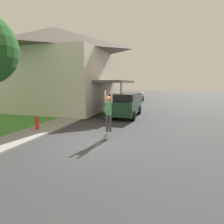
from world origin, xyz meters
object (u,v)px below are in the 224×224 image
object	(u,v)px
suv_parked	(126,104)
car_down_street	(136,97)
skateboarder	(109,111)
skateboard	(106,135)
fire_hydrant	(37,123)

from	to	relation	value
suv_parked	car_down_street	size ratio (longest dim) A/B	1.05
skateboarder	skateboard	xyz separation A→B (m)	(-0.06, -0.19, -1.18)
car_down_street	fire_hydrant	distance (m)	18.08
skateboarder	skateboard	distance (m)	1.20
skateboard	fire_hydrant	bearing A→B (deg)	177.32
suv_parked	skateboarder	size ratio (longest dim) A/B	2.30
suv_parked	skateboarder	world-z (taller)	skateboarder
car_down_street	fire_hydrant	bearing A→B (deg)	-98.84
car_down_street	skateboarder	xyz separation A→B (m)	(1.61, -17.88, 0.76)
skateboard	fire_hydrant	world-z (taller)	fire_hydrant
skateboarder	skateboard	bearing A→B (deg)	-108.77
skateboarder	fire_hydrant	xyz separation A→B (m)	(-4.39, 0.01, -0.94)
suv_parked	skateboard	bearing A→B (deg)	-86.13
suv_parked	skateboarder	distance (m)	6.02
car_down_street	skateboard	bearing A→B (deg)	-85.12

